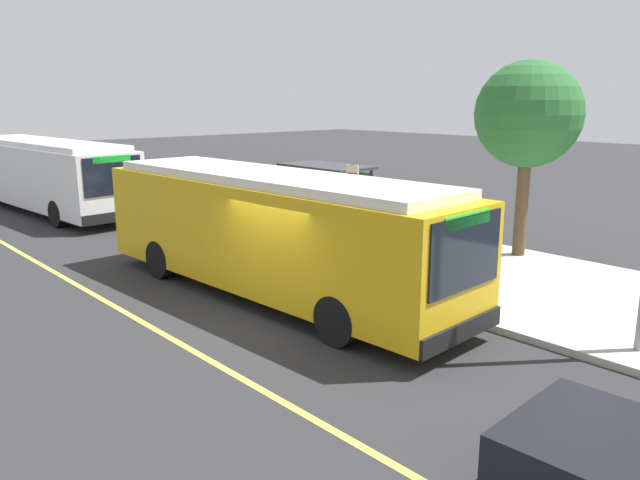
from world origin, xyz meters
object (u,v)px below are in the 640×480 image
route_sign_post (352,202)px  pedestrian_commuter (269,205)px  waiting_bench (328,229)px  transit_bus_main (272,229)px  transit_bus_second (46,173)px

route_sign_post → pedestrian_commuter: 5.24m
waiting_bench → route_sign_post: (2.52, -1.47, 1.32)m
transit_bus_main → pedestrian_commuter: bearing=143.1°
transit_bus_main → route_sign_post: 2.78m
waiting_bench → transit_bus_main: bearing=-58.5°
transit_bus_second → waiting_bench: (12.69, 4.22, -0.98)m
waiting_bench → pedestrian_commuter: bearing=-171.6°
transit_bus_second → pedestrian_commuter: size_ratio=6.97×
waiting_bench → route_sign_post: size_ratio=0.57×
waiting_bench → route_sign_post: 3.21m
transit_bus_main → route_sign_post: bearing=91.5°
route_sign_post → pedestrian_commuter: route_sign_post is taller
waiting_bench → route_sign_post: bearing=-30.2°
route_sign_post → transit_bus_main: bearing=-88.5°
transit_bus_second → waiting_bench: 13.41m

